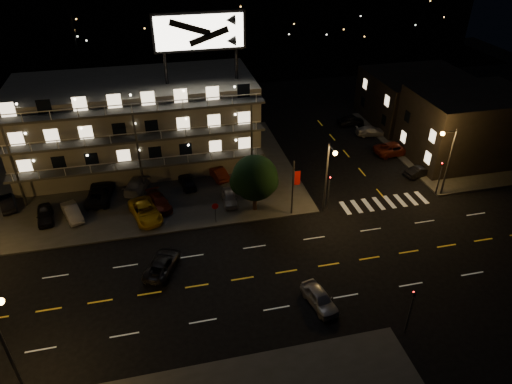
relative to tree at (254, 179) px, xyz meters
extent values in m
plane|color=black|center=(-1.38, -10.02, -3.87)|extent=(140.00, 140.00, 0.00)
cube|color=#363633|center=(-15.38, 9.98, -3.79)|extent=(44.00, 24.00, 0.15)
cube|color=#363633|center=(28.62, 9.98, -3.79)|extent=(16.00, 24.00, 0.15)
cube|color=gray|center=(-11.38, 13.98, 1.13)|extent=(28.00, 12.00, 10.00)
cube|color=gray|center=(-11.38, 13.98, 6.38)|extent=(28.00, 12.00, 0.50)
cube|color=#363633|center=(-11.38, 7.08, -0.72)|extent=(28.00, 1.80, 0.25)
cube|color=#363633|center=(-11.38, 7.08, 2.48)|extent=(28.00, 1.80, 0.25)
cube|color=#363633|center=(-11.38, 7.08, 5.68)|extent=(28.00, 1.80, 0.25)
cylinder|color=black|center=(-7.38, 11.98, 8.38)|extent=(0.36, 0.36, 3.50)
cylinder|color=black|center=(0.62, 11.98, 8.38)|extent=(0.36, 0.36, 3.50)
cube|color=black|center=(-3.38, 11.98, 12.13)|extent=(10.20, 0.50, 4.20)
cube|color=white|center=(-3.38, 11.68, 12.13)|extent=(9.60, 0.06, 3.60)
cube|color=black|center=(28.62, 5.98, 0.38)|extent=(14.00, 10.00, 8.50)
cube|color=black|center=(28.62, 17.98, -0.37)|extent=(14.00, 12.00, 7.00)
cylinder|color=#2D2D30|center=(7.12, -1.72, 0.13)|extent=(0.20, 0.20, 8.00)
cylinder|color=#2D2D30|center=(7.12, -2.52, 3.93)|extent=(0.12, 1.80, 0.12)
sphere|color=#FFA93F|center=(7.12, -3.32, 3.83)|extent=(0.44, 0.44, 0.44)
cylinder|color=#2D2D30|center=(21.12, -1.72, 0.13)|extent=(0.20, 0.20, 8.00)
cylinder|color=#2D2D30|center=(20.32, -1.72, 3.93)|extent=(1.80, 0.12, 0.12)
sphere|color=#FFA93F|center=(19.52, -1.72, 3.83)|extent=(0.44, 0.44, 0.44)
cylinder|color=#2D2D30|center=(-19.38, -18.32, 0.13)|extent=(0.20, 0.20, 8.00)
sphere|color=#FFA93F|center=(-19.38, -16.72, 3.83)|extent=(0.44, 0.44, 0.44)
cylinder|color=#2D2D30|center=(7.62, -1.52, -2.07)|extent=(0.14, 0.14, 3.60)
imported|color=black|center=(7.62, -1.52, 0.23)|extent=(0.20, 0.16, 1.00)
sphere|color=#FF0C0C|center=(7.62, -1.64, 0.13)|extent=(0.14, 0.14, 0.14)
cylinder|color=#2D2D30|center=(7.62, -18.52, -2.07)|extent=(0.14, 0.14, 3.60)
imported|color=black|center=(7.62, -18.52, 0.23)|extent=(0.20, 0.16, 1.00)
sphere|color=#FF0C0C|center=(7.62, -18.40, 0.13)|extent=(0.14, 0.14, 0.14)
cylinder|color=#2D2D30|center=(20.62, -1.52, -2.07)|extent=(0.14, 0.14, 3.60)
imported|color=black|center=(20.62, -1.52, 0.23)|extent=(0.16, 0.20, 1.00)
sphere|color=#FF0C0C|center=(20.50, -1.52, 0.13)|extent=(0.14, 0.14, 0.14)
cylinder|color=#2D2D30|center=(3.62, -1.62, -0.67)|extent=(0.16, 0.16, 6.40)
cube|color=red|center=(4.07, -1.62, 0.53)|extent=(0.60, 0.04, 1.60)
cylinder|color=#2D2D30|center=(-4.38, -1.42, -2.77)|extent=(0.08, 0.08, 2.20)
cylinder|color=red|center=(-4.38, -1.47, -1.72)|extent=(0.91, 0.04, 0.91)
cylinder|color=black|center=(0.04, -0.01, -2.61)|extent=(0.46, 0.46, 2.21)
sphere|color=black|center=(0.04, -0.01, 0.15)|extent=(4.78, 4.78, 4.78)
sphere|color=black|center=(-1.06, 0.36, -0.40)|extent=(2.94, 2.94, 2.94)
sphere|color=black|center=(1.06, -0.38, -0.22)|extent=(2.76, 2.76, 2.76)
imported|color=black|center=(-21.37, 2.87, -3.06)|extent=(2.18, 4.05, 1.31)
imported|color=#96959A|center=(-18.69, 2.73, -3.06)|extent=(2.73, 4.24, 1.32)
imported|color=gold|center=(-11.31, 1.07, -2.97)|extent=(3.83, 5.81, 1.49)
imported|color=#5E1B0D|center=(-9.86, 2.71, -3.08)|extent=(3.00, 4.73, 1.28)
imported|color=#96959A|center=(-2.36, 1.87, -3.09)|extent=(1.64, 3.71, 1.24)
imported|color=black|center=(-25.67, 6.17, -3.08)|extent=(2.55, 4.09, 1.27)
imported|color=black|center=(-16.10, 5.79, -2.95)|extent=(3.17, 5.76, 1.53)
imported|color=#96959A|center=(-11.97, 6.97, -2.97)|extent=(3.73, 5.55, 1.49)
imported|color=black|center=(-6.49, 6.22, -3.07)|extent=(2.05, 3.95, 1.28)
imported|color=#5E1B0D|center=(-2.80, 7.42, -3.04)|extent=(2.48, 4.36, 1.36)
imported|color=black|center=(20.90, 2.59, -3.26)|extent=(3.89, 2.04, 1.22)
imported|color=#5E1B0D|center=(20.74, 8.51, -3.10)|extent=(5.65, 2.82, 1.54)
imported|color=#96959A|center=(20.20, 14.45, -3.23)|extent=(4.56, 2.31, 1.27)
imported|color=black|center=(18.75, 18.47, -3.18)|extent=(4.15, 1.97, 1.37)
imported|color=#96959A|center=(2.13, -14.40, -3.17)|extent=(2.41, 4.32, 1.39)
imported|color=black|center=(-10.08, -7.28, -3.20)|extent=(3.93, 5.25, 1.32)
camera|label=1|loc=(-8.90, -39.09, 23.95)|focal=32.00mm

